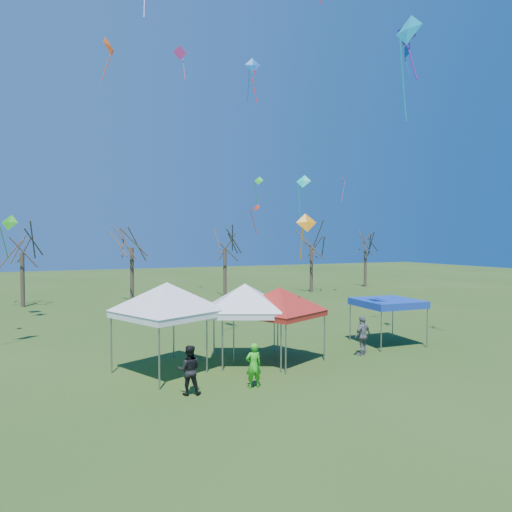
{
  "coord_description": "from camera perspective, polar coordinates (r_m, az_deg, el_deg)",
  "views": [
    {
      "loc": [
        -8.88,
        -15.58,
        5.27
      ],
      "look_at": [
        -0.4,
        3.0,
        4.56
      ],
      "focal_mm": 32.0,
      "sensor_mm": 36.0,
      "label": 1
    }
  ],
  "objects": [
    {
      "name": "tent_white_mid",
      "position": [
        19.54,
        -1.4,
        -4.15
      ],
      "size": [
        4.19,
        4.19,
        3.94
      ],
      "rotation": [
        0.0,
        0.0,
        -0.43
      ],
      "color": "gray",
      "rests_on": "ground"
    },
    {
      "name": "kite_1",
      "position": [
        18.71,
        6.3,
        4.1
      ],
      "size": [
        0.93,
        0.64,
        1.92
      ],
      "rotation": [
        0.0,
        0.0,
        6.0
      ],
      "color": "orange",
      "rests_on": "ground"
    },
    {
      "name": "tree_5",
      "position": [
        52.89,
        13.53,
        2.44
      ],
      "size": [
        3.39,
        3.39,
        7.46
      ],
      "color": "#3D2D21",
      "rests_on": "ground"
    },
    {
      "name": "kite_11",
      "position": [
        34.79,
        -17.86,
        23.68
      ],
      "size": [
        1.3,
        1.53,
        3.23
      ],
      "rotation": [
        0.0,
        0.0,
        0.97
      ],
      "color": "#FF520D",
      "rests_on": "ground"
    },
    {
      "name": "tent_red",
      "position": [
        19.73,
        2.96,
        -4.56
      ],
      "size": [
        3.98,
        3.98,
        3.74
      ],
      "rotation": [
        0.0,
        0.0,
        0.43
      ],
      "color": "gray",
      "rests_on": "ground"
    },
    {
      "name": "kite_25",
      "position": [
        27.3,
        18.32,
        23.15
      ],
      "size": [
        0.89,
        0.67,
        1.88
      ],
      "rotation": [
        0.0,
        0.0,
        3.61
      ],
      "color": "blue",
      "rests_on": "ground"
    },
    {
      "name": "ground",
      "position": [
        18.69,
        5.1,
        -14.39
      ],
      "size": [
        140.0,
        140.0,
        0.0
      ],
      "primitive_type": "plane",
      "color": "#2A4B18",
      "rests_on": "ground"
    },
    {
      "name": "kite_24",
      "position": [
        29.52,
        -0.41,
        22.67
      ],
      "size": [
        1.0,
        0.58,
        2.6
      ],
      "rotation": [
        0.0,
        0.0,
        6.1
      ],
      "color": "blue",
      "rests_on": "ground"
    },
    {
      "name": "kite_27",
      "position": [
        20.68,
        18.3,
        24.82
      ],
      "size": [
        0.93,
        0.61,
        2.28
      ],
      "rotation": [
        0.0,
        0.0,
        3.11
      ],
      "color": "#6518A8",
      "rests_on": "ground"
    },
    {
      "name": "kite_13",
      "position": [
        34.5,
        -28.47,
        3.66
      ],
      "size": [
        1.27,
        1.09,
        2.97
      ],
      "rotation": [
        0.0,
        0.0,
        5.76
      ],
      "color": "#209517",
      "rests_on": "ground"
    },
    {
      "name": "kite_18",
      "position": [
        28.44,
        -0.19,
        21.98
      ],
      "size": [
        0.49,
        0.85,
        2.11
      ],
      "rotation": [
        0.0,
        0.0,
        4.44
      ],
      "color": "red",
      "rests_on": "ground"
    },
    {
      "name": "tent_white_west",
      "position": [
        18.5,
        -11.07,
        -4.01
      ],
      "size": [
        4.4,
        4.4,
        4.15
      ],
      "rotation": [
        0.0,
        0.0,
        0.42
      ],
      "color": "gray",
      "rests_on": "ground"
    },
    {
      "name": "kite_19",
      "position": [
        41.18,
        0.32,
        9.35
      ],
      "size": [
        0.91,
        0.91,
        2.33
      ],
      "rotation": [
        0.0,
        0.0,
        5.5
      ],
      "color": "green",
      "rests_on": "ground"
    },
    {
      "name": "kite_12",
      "position": [
        44.54,
        10.85,
        9.35
      ],
      "size": [
        0.73,
        0.87,
        2.59
      ],
      "rotation": [
        0.0,
        0.0,
        0.98
      ],
      "color": "#CF2E72",
      "rests_on": "ground"
    },
    {
      "name": "tree_4",
      "position": [
        46.42,
        6.95,
        2.96
      ],
      "size": [
        3.58,
        3.58,
        7.89
      ],
      "color": "#3D2D21",
      "rests_on": "ground"
    },
    {
      "name": "person_dark",
      "position": [
        16.17,
        -8.37,
        -13.91
      ],
      "size": [
        0.98,
        0.86,
        1.69
      ],
      "primitive_type": "imported",
      "rotation": [
        0.0,
        0.0,
        2.83
      ],
      "color": "black",
      "rests_on": "ground"
    },
    {
      "name": "tree_1",
      "position": [
        40.28,
        -27.24,
        2.52
      ],
      "size": [
        3.42,
        3.42,
        7.54
      ],
      "color": "#3D2D21",
      "rests_on": "ground"
    },
    {
      "name": "kite_5",
      "position": [
        20.03,
        18.46,
        25.13
      ],
      "size": [
        0.57,
        1.25,
        3.97
      ],
      "rotation": [
        0.0,
        0.0,
        4.89
      ],
      "color": "#0C9DC1",
      "rests_on": "ground"
    },
    {
      "name": "tree_2",
      "position": [
        40.5,
        -15.3,
        3.37
      ],
      "size": [
        3.71,
        3.71,
        8.18
      ],
      "color": "#3D2D21",
      "rests_on": "ground"
    },
    {
      "name": "kite_3",
      "position": [
        44.93,
        -9.5,
        23.73
      ],
      "size": [
        1.27,
        0.79,
        3.07
      ],
      "rotation": [
        0.0,
        0.0,
        3.1
      ],
      "color": "#DE317A",
      "rests_on": "ground"
    },
    {
      "name": "tree_3",
      "position": [
        42.35,
        -3.92,
        3.09
      ],
      "size": [
        3.59,
        3.59,
        7.91
      ],
      "color": "#3D2D21",
      "rests_on": "ground"
    },
    {
      "name": "person_grey",
      "position": [
        21.7,
        13.19,
        -9.67
      ],
      "size": [
        1.14,
        0.72,
        1.81
      ],
      "primitive_type": "imported",
      "rotation": [
        0.0,
        0.0,
        3.43
      ],
      "color": "slate",
      "rests_on": "ground"
    },
    {
      "name": "kite_17",
      "position": [
        28.04,
        5.93,
        9.16
      ],
      "size": [
        0.99,
        1.01,
        2.82
      ],
      "rotation": [
        0.0,
        0.0,
        5.47
      ],
      "color": "#0DC5A2",
      "rests_on": "ground"
    },
    {
      "name": "kite_22",
      "position": [
        38.24,
        0.03,
        5.91
      ],
      "size": [
        0.82,
        0.91,
        2.51
      ],
      "rotation": [
        0.0,
        0.0,
        5.01
      ],
      "color": "red",
      "rests_on": "ground"
    },
    {
      "name": "person_green",
      "position": [
        16.73,
        -0.31,
        -13.5
      ],
      "size": [
        0.6,
        0.42,
        1.6
      ],
      "primitive_type": "imported",
      "rotation": [
        0.0,
        0.0,
        3.09
      ],
      "color": "green",
      "rests_on": "ground"
    },
    {
      "name": "tent_blue",
      "position": [
        24.14,
        16.12,
        -5.68
      ],
      "size": [
        3.07,
        3.07,
        2.26
      ],
      "rotation": [
        0.0,
        0.0,
        -0.07
      ],
      "color": "gray",
      "rests_on": "ground"
    }
  ]
}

